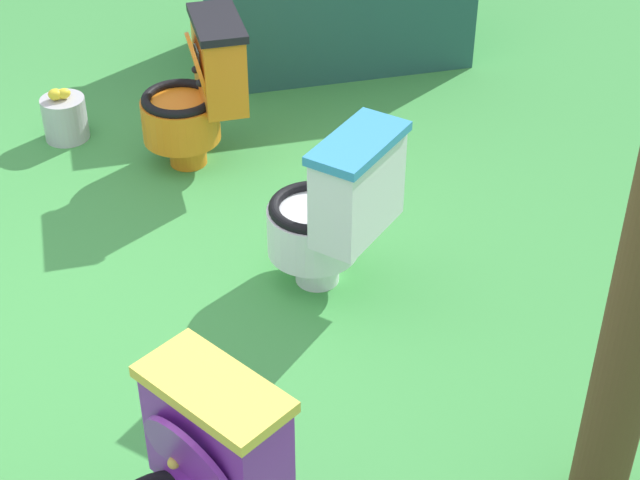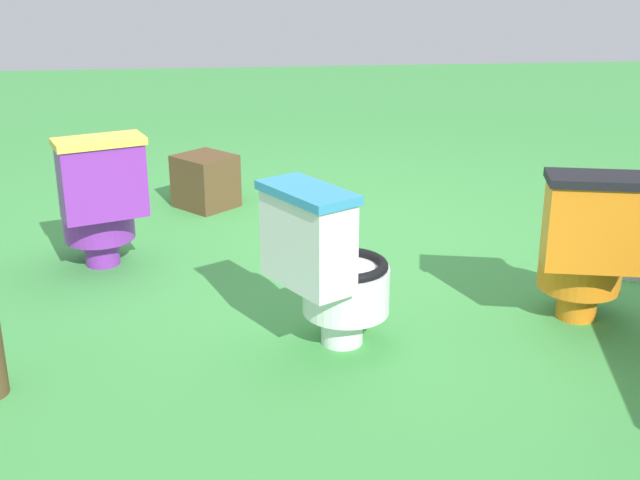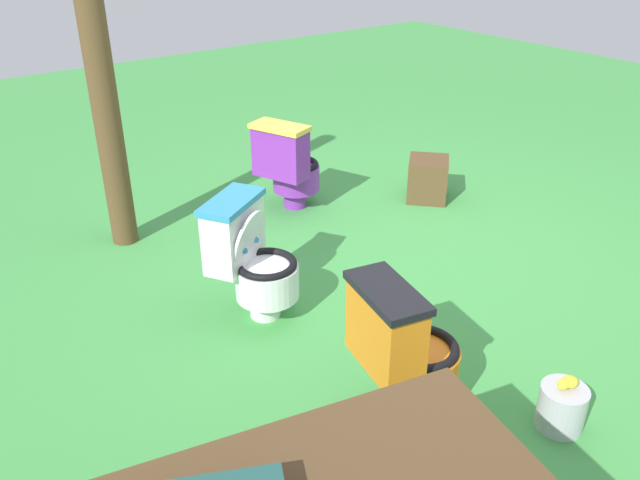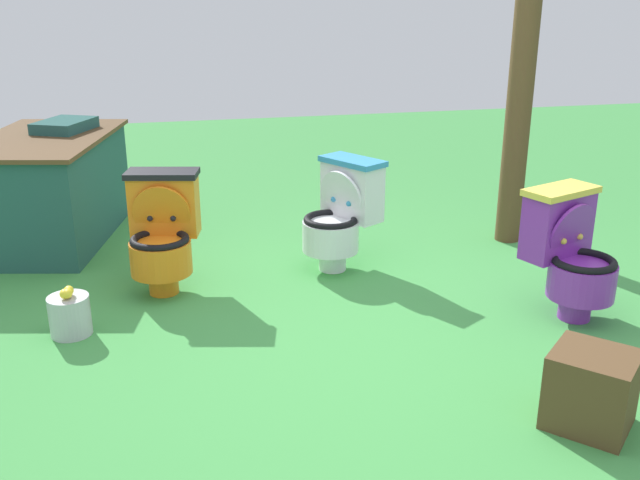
% 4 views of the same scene
% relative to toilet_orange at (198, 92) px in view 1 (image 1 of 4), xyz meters
% --- Properties ---
extents(ground, '(14.00, 14.00, 0.00)m').
position_rel_toilet_orange_xyz_m(ground, '(-1.02, -1.05, -0.37)').
color(ground, '#429947').
extents(toilet_orange, '(0.57, 0.50, 0.73)m').
position_rel_toilet_orange_xyz_m(toilet_orange, '(0.00, 0.00, 0.00)').
color(toilet_orange, orange).
rests_on(toilet_orange, ground).
extents(toilet_white, '(0.60, 0.63, 0.73)m').
position_rel_toilet_orange_xyz_m(toilet_white, '(0.11, -1.15, 0.00)').
color(toilet_white, white).
rests_on(toilet_white, ground).
extents(lemon_bucket, '(0.22, 0.22, 0.28)m').
position_rel_toilet_orange_xyz_m(lemon_bucket, '(-0.53, 0.52, -0.26)').
color(lemon_bucket, '#B7B7BF').
rests_on(lemon_bucket, ground).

